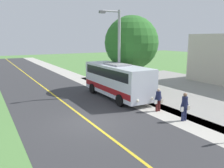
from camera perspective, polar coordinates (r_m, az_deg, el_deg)
ground_plane at (r=14.17m, az=-5.44°, el=-9.35°), size 120.00×120.00×0.00m
road_surface at (r=14.17m, az=-5.44°, el=-9.33°), size 8.00×100.00×0.01m
sidewalk at (r=16.85m, az=10.99°, el=-6.12°), size 2.40×100.00×0.01m
road_centre_line at (r=14.17m, az=-5.44°, el=-9.31°), size 0.16×100.00×0.00m
shuttle_bus_front at (r=19.47m, az=1.23°, el=1.24°), size 2.58×7.83×2.88m
pedestrian_with_bags at (r=14.74m, az=17.42°, el=-5.16°), size 0.72×0.34×1.75m
pedestrian_waiting at (r=16.22m, az=11.32°, el=-3.68°), size 0.72×0.34×1.61m
street_light_pole at (r=19.88m, az=1.43°, el=8.53°), size 1.97×0.24×7.25m
tree_curbside at (r=22.64m, az=4.80°, el=10.05°), size 5.15×5.15×7.09m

